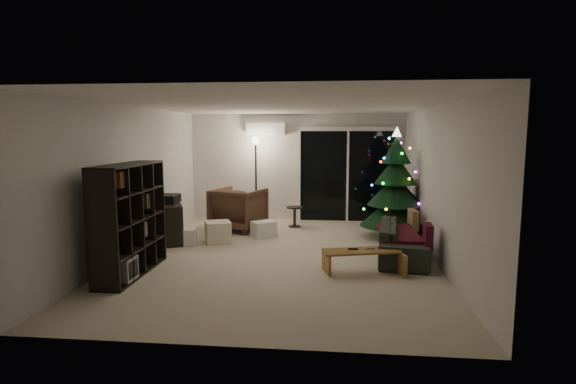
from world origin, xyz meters
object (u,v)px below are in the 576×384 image
object	(u,v)px
coffee_table	(363,262)
christmas_tree	(395,183)
bookshelf	(117,219)
armchair	(239,209)
sofa	(404,240)
media_cabinet	(169,222)

from	to	relation	value
coffee_table	christmas_tree	world-z (taller)	christmas_tree
bookshelf	armchair	xyz separation A→B (m)	(1.12, 3.16, -0.36)
sofa	coffee_table	size ratio (longest dim) A/B	1.70
bookshelf	media_cabinet	size ratio (longest dim) A/B	1.37
sofa	christmas_tree	bearing A→B (deg)	7.09
media_cabinet	armchair	distance (m)	1.59
coffee_table	bookshelf	bearing A→B (deg)	169.75
media_cabinet	sofa	world-z (taller)	media_cabinet
armchair	coffee_table	xyz separation A→B (m)	(2.45, -2.81, -0.27)
bookshelf	media_cabinet	distance (m)	2.09
christmas_tree	sofa	bearing A→B (deg)	-90.97
bookshelf	armchair	size ratio (longest dim) A/B	1.63
media_cabinet	coffee_table	xyz separation A→B (m)	(3.57, -1.69, -0.19)
coffee_table	christmas_tree	xyz separation A→B (m)	(0.75, 2.36, 0.90)
bookshelf	media_cabinet	bearing A→B (deg)	104.88
bookshelf	sofa	bearing A→B (deg)	32.03
sofa	media_cabinet	bearing A→B (deg)	88.65
media_cabinet	armchair	world-z (taller)	armchair
bookshelf	media_cabinet	xyz separation A→B (m)	(0.00, 2.04, -0.44)
armchair	christmas_tree	world-z (taller)	christmas_tree
bookshelf	christmas_tree	size ratio (longest dim) A/B	0.75
bookshelf	christmas_tree	world-z (taller)	christmas_tree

